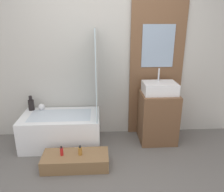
{
  "coord_description": "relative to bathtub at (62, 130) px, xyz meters",
  "views": [
    {
      "loc": [
        -0.07,
        -1.79,
        1.8
      ],
      "look_at": [
        0.07,
        0.72,
        0.93
      ],
      "focal_mm": 35.0,
      "sensor_mm": 36.0,
      "label": 1
    }
  ],
  "objects": [
    {
      "name": "wall_tiled_back",
      "position": [
        0.67,
        0.37,
        1.06
      ],
      "size": [
        4.2,
        0.06,
        2.6
      ],
      "primitive_type": "cube",
      "color": "#B7B2A8",
      "rests_on": "ground_plane"
    },
    {
      "name": "wall_wood_accent",
      "position": [
        1.48,
        0.32,
        1.06
      ],
      "size": [
        0.83,
        0.04,
        2.6
      ],
      "color": "brown",
      "rests_on": "ground_plane"
    },
    {
      "name": "bathtub",
      "position": [
        0.0,
        0.0,
        0.0
      ],
      "size": [
        1.15,
        0.65,
        0.48
      ],
      "color": "white",
      "rests_on": "ground_plane"
    },
    {
      "name": "glass_shower_screen",
      "position": [
        0.54,
        0.0,
        0.86
      ],
      "size": [
        0.01,
        0.64,
        1.24
      ],
      "primitive_type": "cube",
      "color": "silver",
      "rests_on": "bathtub"
    },
    {
      "name": "wooden_step_bench",
      "position": [
        0.26,
        -0.58,
        -0.15
      ],
      "size": [
        0.85,
        0.35,
        0.18
      ],
      "primitive_type": "cube",
      "color": "olive",
      "rests_on": "ground_plane"
    },
    {
      "name": "vanity_cabinet",
      "position": [
        1.48,
        0.05,
        0.14
      ],
      "size": [
        0.55,
        0.5,
        0.77
      ],
      "primitive_type": "cube",
      "color": "brown",
      "rests_on": "ground_plane"
    },
    {
      "name": "sink",
      "position": [
        1.48,
        0.05,
        0.62
      ],
      "size": [
        0.49,
        0.36,
        0.36
      ],
      "color": "white",
      "rests_on": "vanity_cabinet"
    },
    {
      "name": "vase_tall_dark",
      "position": [
        -0.48,
        0.23,
        0.33
      ],
      "size": [
        0.09,
        0.09,
        0.23
      ],
      "color": "black",
      "rests_on": "bathtub"
    },
    {
      "name": "vase_round_light",
      "position": [
        -0.33,
        0.22,
        0.29
      ],
      "size": [
        0.1,
        0.1,
        0.1
      ],
      "primitive_type": "sphere",
      "color": "white",
      "rests_on": "bathtub"
    },
    {
      "name": "bottle_soap_primary",
      "position": [
        0.09,
        -0.58,
        -0.01
      ],
      "size": [
        0.04,
        0.04,
        0.13
      ],
      "color": "red",
      "rests_on": "wooden_step_bench"
    },
    {
      "name": "bottle_soap_secondary",
      "position": [
        0.33,
        -0.58,
        -0.01
      ],
      "size": [
        0.05,
        0.05,
        0.13
      ],
      "color": "#B2752D",
      "rests_on": "wooden_step_bench"
    }
  ]
}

